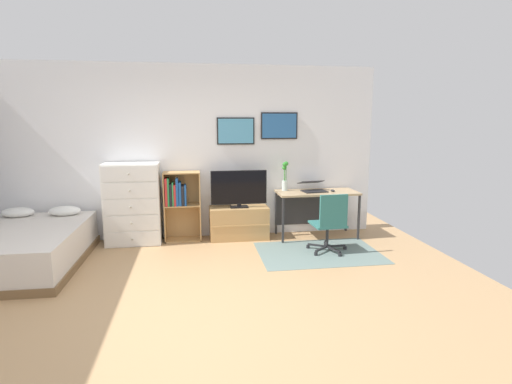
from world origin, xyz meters
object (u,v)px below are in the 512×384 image
object	(u,v)px
television	(239,189)
computer_mouse	(333,191)
bookshelf	(179,200)
laptop	(313,187)
dresser	(133,204)
bed	(22,248)
bamboo_vase	(285,177)
desk	(315,199)
tv_stand	(239,223)
office_chair	(330,222)

from	to	relation	value
television	computer_mouse	world-z (taller)	television
bookshelf	laptop	xyz separation A→B (m)	(2.10, -0.08, 0.17)
television	laptop	size ratio (longest dim) A/B	1.92
dresser	bookshelf	xyz separation A→B (m)	(0.69, 0.06, 0.02)
bed	bamboo_vase	size ratio (longest dim) A/B	4.38
desk	tv_stand	bearing A→B (deg)	179.46
desk	television	bearing A→B (deg)	-179.50
tv_stand	laptop	xyz separation A→B (m)	(1.18, -0.03, 0.55)
bed	office_chair	size ratio (longest dim) A/B	2.38
television	desk	distance (m)	1.25
dresser	bookshelf	distance (m)	0.69
bookshelf	bamboo_vase	xyz separation A→B (m)	(1.67, 0.03, 0.33)
tv_stand	office_chair	distance (m)	1.50
dresser	bed	bearing A→B (deg)	-147.92
tv_stand	laptop	size ratio (longest dim) A/B	2.02
television	office_chair	distance (m)	1.51
tv_stand	desk	world-z (taller)	desk
dresser	laptop	size ratio (longest dim) A/B	2.71
bookshelf	tv_stand	bearing A→B (deg)	-3.04
office_chair	computer_mouse	bearing A→B (deg)	65.59
bed	bamboo_vase	xyz separation A→B (m)	(3.63, 0.89, 0.71)
bed	office_chair	xyz separation A→B (m)	(4.07, -0.09, 0.21)
tv_stand	television	bearing A→B (deg)	-90.00
desk	laptop	bearing A→B (deg)	-160.59
bed	television	size ratio (longest dim) A/B	2.35
laptop	bamboo_vase	distance (m)	0.47
office_chair	dresser	bearing A→B (deg)	159.06
dresser	computer_mouse	bearing A→B (deg)	-2.23
bed	bookshelf	world-z (taller)	bookshelf
television	desk	world-z (taller)	television
bed	desk	distance (m)	4.21
desk	office_chair	world-z (taller)	office_chair
tv_stand	computer_mouse	size ratio (longest dim) A/B	8.80
bed	television	bearing A→B (deg)	15.94
dresser	television	xyz separation A→B (m)	(1.60, -0.01, 0.19)
bed	computer_mouse	distance (m)	4.44
tv_stand	office_chair	size ratio (longest dim) A/B	1.06
tv_stand	office_chair	bearing A→B (deg)	-37.42
bed	computer_mouse	bearing A→B (deg)	9.42
bed	bookshelf	bearing A→B (deg)	24.30
bamboo_vase	television	bearing A→B (deg)	-172.43
laptop	tv_stand	bearing A→B (deg)	170.81
bookshelf	bed	bearing A→B (deg)	-156.24
bookshelf	television	size ratio (longest dim) A/B	1.24
bed	laptop	world-z (taller)	laptop
tv_stand	laptop	world-z (taller)	laptop
television	laptop	xyz separation A→B (m)	(1.18, -0.01, 0.00)
bookshelf	tv_stand	size ratio (longest dim) A/B	1.18
dresser	bamboo_vase	xyz separation A→B (m)	(2.35, 0.09, 0.35)
dresser	tv_stand	bearing A→B (deg)	0.54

